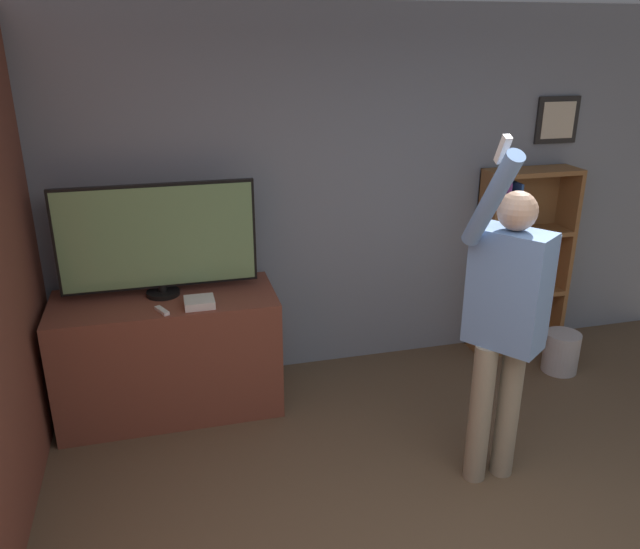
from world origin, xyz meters
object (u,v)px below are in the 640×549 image
Objects in this scene: bookshelf at (513,262)px; waste_bin at (561,352)px; television at (158,239)px; person at (506,316)px; game_console at (199,302)px.

waste_bin is at bearing -66.06° from bookshelf.
person reaches higher than television.
game_console is at bearing -170.34° from bookshelf.
bookshelf reaches higher than waste_bin.
person is (1.80, -1.28, -0.18)m from television.
person reaches higher than waste_bin.
bookshelf is (2.76, 0.19, -0.47)m from television.
bookshelf is 0.79m from waste_bin.
person is (-0.96, -1.47, 0.29)m from bookshelf.
game_console is 2.83m from waste_bin.
bookshelf is (2.53, 0.43, -0.10)m from game_console.
person is 1.77m from waste_bin.
person is 6.41× the size of waste_bin.
game_console is 2.57m from bookshelf.
television reaches higher than game_console.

